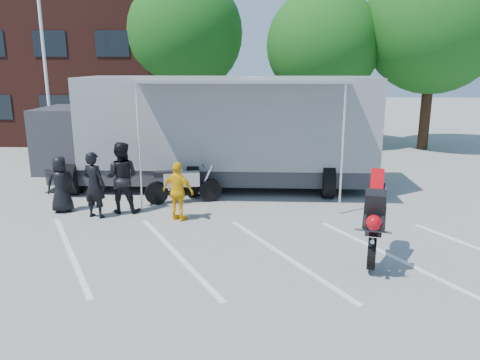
# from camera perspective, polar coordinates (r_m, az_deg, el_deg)

# --- Properties ---
(ground) EXTENTS (100.00, 100.00, 0.00)m
(ground) POSITION_cam_1_polar(r_m,az_deg,el_deg) (9.78, -10.02, -11.10)
(ground) COLOR gray
(ground) RESTS_ON ground
(parking_bay_lines) EXTENTS (18.09, 13.33, 0.01)m
(parking_bay_lines) POSITION_cam_1_polar(r_m,az_deg,el_deg) (10.67, -8.86, -8.81)
(parking_bay_lines) COLOR white
(parking_bay_lines) RESTS_ON ground
(office_building) EXTENTS (18.00, 8.00, 7.00)m
(office_building) POSITION_cam_1_polar(r_m,az_deg,el_deg) (29.23, -22.26, 11.86)
(office_building) COLOR #431C15
(office_building) RESTS_ON ground
(flagpole) EXTENTS (1.61, 0.12, 8.00)m
(flagpole) POSITION_cam_1_polar(r_m,az_deg,el_deg) (20.41, -22.29, 15.70)
(flagpole) COLOR white
(flagpole) RESTS_ON ground
(tree_left) EXTENTS (6.12, 6.12, 8.64)m
(tree_left) POSITION_cam_1_polar(r_m,az_deg,el_deg) (24.99, -7.07, 17.31)
(tree_left) COLOR #382314
(tree_left) RESTS_ON ground
(tree_mid) EXTENTS (5.44, 5.44, 7.68)m
(tree_mid) POSITION_cam_1_polar(r_m,az_deg,el_deg) (23.81, 10.08, 15.87)
(tree_mid) COLOR #382314
(tree_mid) RESTS_ON ground
(tree_right) EXTENTS (6.46, 6.46, 9.12)m
(tree_right) POSITION_cam_1_polar(r_m,az_deg,el_deg) (24.50, 22.56, 17.18)
(tree_right) COLOR #382314
(tree_right) RESTS_ON ground
(transporter_truck) EXTENTS (11.60, 5.61, 3.69)m
(transporter_truck) POSITION_cam_1_polar(r_m,az_deg,el_deg) (16.03, -3.13, -0.84)
(transporter_truck) COLOR gray
(transporter_truck) RESTS_ON ground
(parked_motorcycle) EXTENTS (2.47, 1.30, 1.23)m
(parked_motorcycle) POSITION_cam_1_polar(r_m,az_deg,el_deg) (14.32, -6.84, -2.76)
(parked_motorcycle) COLOR #ADADB2
(parked_motorcycle) RESTS_ON ground
(stunt_bike_rider) EXTENTS (1.30, 1.99, 2.16)m
(stunt_bike_rider) POSITION_cam_1_polar(r_m,az_deg,el_deg) (10.70, 15.75, -9.14)
(stunt_bike_rider) COLOR black
(stunt_bike_rider) RESTS_ON ground
(spectator_leather_a) EXTENTS (0.90, 0.72, 1.61)m
(spectator_leather_a) POSITION_cam_1_polar(r_m,az_deg,el_deg) (14.10, -20.97, -0.49)
(spectator_leather_a) COLOR black
(spectator_leather_a) RESTS_ON ground
(spectator_leather_b) EXTENTS (0.77, 0.62, 1.83)m
(spectator_leather_b) POSITION_cam_1_polar(r_m,az_deg,el_deg) (13.26, -17.36, -0.58)
(spectator_leather_b) COLOR black
(spectator_leather_b) RESTS_ON ground
(spectator_leather_c) EXTENTS (1.00, 0.79, 2.02)m
(spectator_leather_c) POSITION_cam_1_polar(r_m,az_deg,el_deg) (13.49, -14.26, 0.29)
(spectator_leather_c) COLOR black
(spectator_leather_c) RESTS_ON ground
(spectator_hivis) EXTENTS (1.02, 0.74, 1.60)m
(spectator_hivis) POSITION_cam_1_polar(r_m,az_deg,el_deg) (12.55, -7.54, -1.39)
(spectator_hivis) COLOR yellow
(spectator_hivis) RESTS_ON ground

